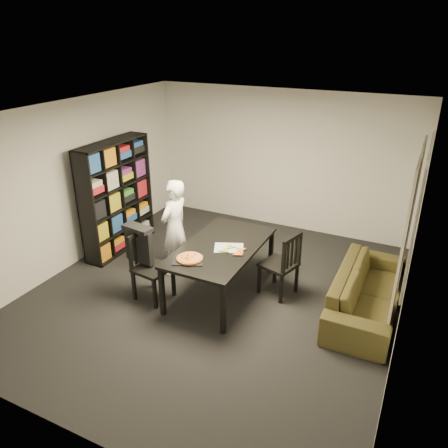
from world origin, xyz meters
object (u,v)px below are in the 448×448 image
at_px(person, 175,228).
at_px(baking_tray, 189,260).
at_px(dining_table, 221,250).
at_px(chair_right, 284,261).
at_px(pepperoni_pizza, 190,258).
at_px(bookshelf, 117,197).
at_px(sofa, 367,292).
at_px(chair_left, 147,261).

bearing_deg(person, baking_tray, 48.20).
bearing_deg(person, dining_table, 83.01).
height_order(chair_right, pepperoni_pizza, chair_right).
bearing_deg(pepperoni_pizza, person, 132.99).
distance_m(bookshelf, sofa, 4.26).
distance_m(dining_table, chair_right, 0.91).
bearing_deg(pepperoni_pizza, sofa, 24.43).
relative_size(baking_tray, pepperoni_pizza, 1.14).
relative_size(chair_left, chair_right, 1.02).
height_order(chair_left, person, person).
bearing_deg(chair_left, person, 8.19).
relative_size(bookshelf, baking_tray, 4.75).
bearing_deg(dining_table, baking_tray, -109.60).
xyz_separation_m(person, sofa, (2.89, 0.23, -0.46)).
bearing_deg(chair_left, bookshelf, 59.25).
bearing_deg(pepperoni_pizza, chair_left, 179.57).
height_order(bookshelf, dining_table, bookshelf).
distance_m(baking_tray, sofa, 2.45).
bearing_deg(bookshelf, chair_left, -38.48).
distance_m(chair_right, sofa, 1.18).
bearing_deg(pepperoni_pizza, chair_right, 39.99).
bearing_deg(bookshelf, pepperoni_pizza, -27.61).
xyz_separation_m(bookshelf, chair_right, (3.06, -0.19, -0.39)).
bearing_deg(sofa, person, 94.63).
xyz_separation_m(baking_tray, pepperoni_pizza, (0.01, 0.01, 0.02)).
bearing_deg(chair_right, pepperoni_pizza, -33.90).
xyz_separation_m(chair_left, chair_right, (1.73, 0.86, -0.01)).
bearing_deg(chair_left, sofa, -63.39).
distance_m(dining_table, person, 0.92).
xyz_separation_m(person, baking_tray, (0.69, -0.77, -0.01)).
xyz_separation_m(dining_table, baking_tray, (-0.20, -0.56, 0.07)).
xyz_separation_m(chair_left, person, (-0.01, 0.75, 0.20)).
xyz_separation_m(dining_table, chair_left, (-0.89, -0.55, -0.12)).
bearing_deg(chair_right, sofa, 112.31).
bearing_deg(sofa, bookshelf, 89.07).
bearing_deg(person, pepperoni_pizza, 49.02).
relative_size(chair_right, sofa, 0.47).
distance_m(chair_left, sofa, 3.06).
relative_size(dining_table, chair_right, 1.85).
bearing_deg(bookshelf, baking_tray, -27.96).
bearing_deg(pepperoni_pizza, dining_table, 71.10).
bearing_deg(bookshelf, person, -12.90).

